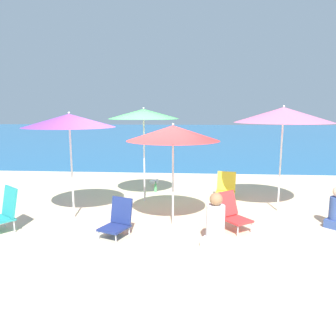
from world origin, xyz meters
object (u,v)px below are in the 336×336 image
object	(u,v)px
beach_umbrella_red	(173,133)
water_bottle	(156,188)
beach_umbrella_purple	(69,121)
beach_umbrella_green	(144,114)
beach_chair_yellow	(226,187)
beach_chair_teal	(4,210)
beach_chair_navy	(118,219)
person_seated_far	(215,224)
beach_umbrella_pink	(283,115)
seagull	(154,182)
beach_chair_red	(232,212)

from	to	relation	value
beach_umbrella_red	water_bottle	bearing A→B (deg)	103.81
beach_umbrella_purple	beach_umbrella_green	world-z (taller)	beach_umbrella_green
beach_chair_yellow	beach_umbrella_purple	bearing A→B (deg)	-140.79
beach_chair_teal	beach_umbrella_green	bearing A→B (deg)	82.94
beach_umbrella_purple	water_bottle	bearing A→B (deg)	57.53
beach_umbrella_purple	beach_umbrella_green	size ratio (longest dim) A/B	0.96
beach_chair_navy	person_seated_far	xyz separation A→B (m)	(1.71, -0.32, 0.08)
person_seated_far	water_bottle	xyz separation A→B (m)	(-1.40, 3.53, -0.26)
beach_umbrella_purple	beach_chair_yellow	world-z (taller)	beach_umbrella_purple
beach_umbrella_pink	seagull	distance (m)	4.25
beach_umbrella_red	person_seated_far	xyz separation A→B (m)	(0.76, -0.93, -1.42)
beach_umbrella_pink	water_bottle	xyz separation A→B (m)	(-2.93, 1.49, -2.01)
beach_umbrella_green	person_seated_far	size ratio (longest dim) A/B	2.53
beach_umbrella_red	beach_chair_navy	world-z (taller)	beach_umbrella_red
beach_chair_yellow	beach_chair_navy	distance (m)	3.36
beach_chair_teal	beach_chair_red	distance (m)	4.25
beach_chair_navy	seagull	xyz separation A→B (m)	(0.19, 3.91, -0.16)
beach_umbrella_red	beach_chair_navy	distance (m)	1.88
beach_umbrella_green	beach_chair_yellow	distance (m)	2.72
beach_umbrella_green	person_seated_far	xyz separation A→B (m)	(1.57, -2.64, -1.76)
water_bottle	seagull	world-z (taller)	water_bottle
beach_chair_red	beach_umbrella_red	bearing A→B (deg)	137.17
beach_umbrella_purple	beach_chair_yellow	distance (m)	4.07
beach_umbrella_purple	beach_umbrella_red	xyz separation A→B (m)	(2.10, -0.31, -0.22)
beach_chair_navy	person_seated_far	distance (m)	1.74
beach_chair_red	beach_chair_yellow	xyz separation A→B (m)	(0.08, 2.09, -0.01)
beach_chair_navy	seagull	distance (m)	3.92
beach_umbrella_purple	beach_umbrella_pink	world-z (taller)	beach_umbrella_pink
beach_chair_yellow	beach_chair_navy	xyz separation A→B (m)	(-2.16, -2.58, -0.03)
beach_umbrella_green	beach_chair_navy	size ratio (longest dim) A/B	3.41
beach_chair_yellow	beach_chair_navy	world-z (taller)	beach_chair_yellow
beach_chair_teal	person_seated_far	bearing A→B (deg)	32.73
beach_chair_red	beach_chair_teal	bearing A→B (deg)	149.05
beach_chair_red	water_bottle	world-z (taller)	beach_chair_red
seagull	beach_chair_navy	bearing A→B (deg)	-92.77
beach_umbrella_green	beach_chair_red	size ratio (longest dim) A/B	3.15
beach_umbrella_purple	beach_umbrella_green	bearing A→B (deg)	47.42
beach_chair_yellow	seagull	size ratio (longest dim) A/B	2.58
beach_chair_yellow	seagull	bearing A→B (deg)	158.35
beach_umbrella_pink	seagull	bearing A→B (deg)	144.23
beach_chair_teal	water_bottle	distance (m)	4.00
seagull	beach_umbrella_green	bearing A→B (deg)	-91.74
beach_chair_navy	water_bottle	distance (m)	3.23
beach_chair_red	person_seated_far	xyz separation A→B (m)	(-0.37, -0.81, 0.05)
beach_umbrella_red	beach_chair_teal	size ratio (longest dim) A/B	2.42
water_bottle	seagull	bearing A→B (deg)	99.80
beach_umbrella_purple	person_seated_far	xyz separation A→B (m)	(2.86, -1.24, -1.64)
beach_umbrella_red	beach_chair_navy	xyz separation A→B (m)	(-0.95, -0.60, -1.50)
beach_umbrella_green	person_seated_far	distance (m)	3.54
beach_chair_teal	beach_chair_yellow	world-z (taller)	beach_chair_teal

